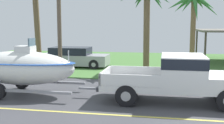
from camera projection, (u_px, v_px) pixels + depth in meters
The scene contains 6 objects.
ground at pixel (187, 69), 18.77m from camera, with size 36.00×22.00×0.11m.
pickup_truck_towing at pixel (182, 76), 10.82m from camera, with size 5.57×2.17×1.82m.
boat_on_trailer at pixel (21, 68), 12.01m from camera, with size 6.09×2.18×2.41m.
parked_sedan_near at pixel (73, 57), 19.60m from camera, with size 4.74×1.85×1.38m.
palm_tree_near_left at pixel (194, 9), 17.73m from camera, with size 3.30×2.99×5.04m.
palm_tree_near_right at pixel (147, 3), 17.01m from camera, with size 3.23×2.89×5.54m.
Camera 1 is at (-1.48, -10.74, 3.02)m, focal length 45.56 mm.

